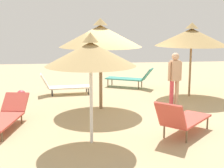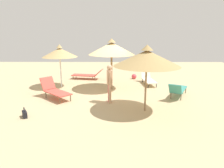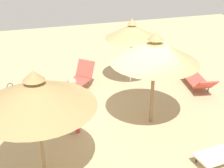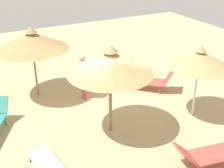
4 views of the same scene
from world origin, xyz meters
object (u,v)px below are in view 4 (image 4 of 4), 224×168
(parasol_umbrella_near_right, at_px, (200,59))
(lounge_chair_far_right, at_px, (52,168))
(parasol_umbrella_back, at_px, (32,41))
(handbag, at_px, (133,64))
(parasol_umbrella_edge, at_px, (110,63))
(person_standing_front, at_px, (83,73))
(lounge_chair_center, at_px, (152,80))
(lounge_chair_near_left, at_px, (210,153))

(parasol_umbrella_near_right, bearing_deg, lounge_chair_far_right, 98.69)
(parasol_umbrella_back, relative_size, lounge_chair_far_right, 1.39)
(handbag, bearing_deg, parasol_umbrella_edge, 141.30)
(lounge_chair_far_right, xyz_separation_m, handbag, (5.37, -5.59, -0.20))
(parasol_umbrella_near_right, relative_size, person_standing_front, 1.42)
(person_standing_front, relative_size, handbag, 4.22)
(parasol_umbrella_near_right, distance_m, parasol_umbrella_edge, 3.02)
(parasol_umbrella_back, distance_m, lounge_chair_center, 4.82)
(parasol_umbrella_back, xyz_separation_m, handbag, (0.71, -4.71, -2.05))
(parasol_umbrella_edge, xyz_separation_m, lounge_chair_far_right, (-1.25, 2.29, -1.97))
(parasol_umbrella_near_right, height_order, handbag, parasol_umbrella_near_right)
(handbag, bearing_deg, lounge_chair_near_left, 166.20)
(parasol_umbrella_edge, bearing_deg, lounge_chair_near_left, -148.01)
(parasol_umbrella_near_right, relative_size, lounge_chair_far_right, 1.28)
(lounge_chair_far_right, bearing_deg, parasol_umbrella_back, -10.75)
(parasol_umbrella_near_right, height_order, lounge_chair_center, parasol_umbrella_near_right)
(parasol_umbrella_back, bearing_deg, parasol_umbrella_near_right, -131.44)
(parasol_umbrella_near_right, xyz_separation_m, parasol_umbrella_edge, (0.45, 2.97, 0.26))
(parasol_umbrella_edge, xyz_separation_m, lounge_chair_center, (1.75, -2.77, -1.87))
(parasol_umbrella_back, height_order, parasol_umbrella_edge, parasol_umbrella_edge)
(parasol_umbrella_back, distance_m, lounge_chair_far_right, 5.10)
(lounge_chair_center, xyz_separation_m, handbag, (2.37, -0.53, -0.29))
(lounge_chair_far_right, bearing_deg, lounge_chair_center, -59.27)
(lounge_chair_center, bearing_deg, parasol_umbrella_near_right, -174.78)
(parasol_umbrella_edge, distance_m, person_standing_front, 2.70)
(parasol_umbrella_back, bearing_deg, person_standing_front, -125.08)
(parasol_umbrella_near_right, bearing_deg, lounge_chair_center, 5.22)
(lounge_chair_near_left, distance_m, lounge_chair_center, 4.53)
(lounge_chair_center, bearing_deg, handbag, -12.66)
(parasol_umbrella_back, bearing_deg, lounge_chair_near_left, -153.23)
(parasol_umbrella_near_right, xyz_separation_m, person_standing_front, (2.82, 2.90, -1.02))
(parasol_umbrella_edge, bearing_deg, lounge_chair_center, -57.66)
(parasol_umbrella_edge, distance_m, handbag, 5.71)
(parasol_umbrella_back, distance_m, parasol_umbrella_edge, 3.69)
(person_standing_front, bearing_deg, parasol_umbrella_edge, 178.20)
(parasol_umbrella_back, height_order, lounge_chair_far_right, parasol_umbrella_back)
(lounge_chair_near_left, bearing_deg, lounge_chair_far_right, 70.71)
(lounge_chair_center, distance_m, person_standing_front, 2.83)
(parasol_umbrella_near_right, relative_size, handbag, 5.99)
(parasol_umbrella_near_right, xyz_separation_m, parasol_umbrella_back, (3.86, 4.37, 0.15))
(parasol_umbrella_edge, relative_size, lounge_chair_near_left, 1.27)
(lounge_chair_near_left, bearing_deg, person_standing_front, 17.41)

